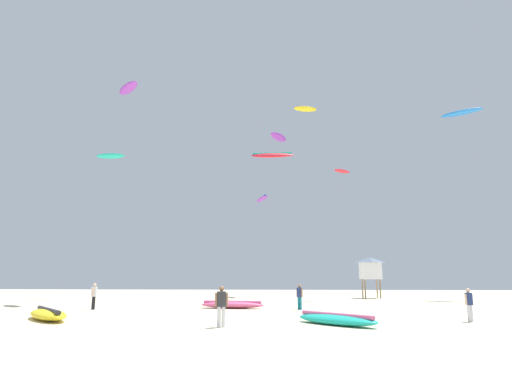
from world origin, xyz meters
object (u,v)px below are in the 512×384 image
(kite_aloft_0, at_px, (272,155))
(kite_aloft_2, at_px, (110,156))
(kite_aloft_1, at_px, (461,113))
(kite_aloft_6, at_px, (262,199))
(person_midground, at_px, (469,302))
(person_right, at_px, (300,295))
(person_foreground, at_px, (221,303))
(lifeguard_tower, at_px, (370,268))
(kite_grounded_mid, at_px, (232,305))
(kite_aloft_7, at_px, (305,109))
(person_left, at_px, (94,294))
(kite_grounded_far, at_px, (336,319))
(kite_aloft_5, at_px, (278,137))
(kite_grounded_near, at_px, (48,314))
(kite_aloft_3, at_px, (342,171))
(kite_aloft_4, at_px, (128,88))

(kite_aloft_0, xyz_separation_m, kite_aloft_2, (-18.94, 12.17, 3.76))
(kite_aloft_1, xyz_separation_m, kite_aloft_6, (-22.00, 4.31, -8.52))
(person_midground, xyz_separation_m, person_right, (-8.03, 7.30, 0.04))
(kite_aloft_1, height_order, kite_aloft_2, kite_aloft_1)
(person_foreground, height_order, lifeguard_tower, lifeguard_tower)
(kite_grounded_mid, distance_m, kite_aloft_7, 33.68)
(person_left, bearing_deg, person_foreground, 131.60)
(kite_grounded_mid, bearing_deg, kite_grounded_far, -59.03)
(kite_grounded_far, bearing_deg, person_right, 98.17)
(person_foreground, distance_m, kite_grounded_mid, 11.16)
(person_right, xyz_separation_m, kite_grounded_mid, (-4.62, 0.77, -0.71))
(kite_aloft_0, bearing_deg, kite_grounded_far, -77.04)
(kite_grounded_far, xyz_separation_m, kite_aloft_0, (-3.15, 13.67, 11.80))
(kite_grounded_far, relative_size, kite_aloft_2, 1.17)
(kite_aloft_5, bearing_deg, kite_grounded_near, -114.64)
(kite_grounded_far, height_order, kite_aloft_1, kite_aloft_1)
(kite_grounded_far, relative_size, kite_aloft_5, 1.22)
(kite_grounded_near, relative_size, kite_aloft_0, 1.32)
(kite_aloft_1, bearing_deg, person_right, -139.66)
(person_left, bearing_deg, kite_aloft_2, -72.93)
(kite_aloft_6, bearing_deg, kite_grounded_far, -80.75)
(lifeguard_tower, height_order, kite_aloft_7, kite_aloft_7)
(person_foreground, bearing_deg, kite_grounded_near, -120.30)
(person_left, bearing_deg, kite_grounded_mid, -175.17)
(kite_aloft_6, bearing_deg, person_foreground, -90.68)
(person_midground, relative_size, kite_aloft_6, 0.41)
(kite_grounded_near, xyz_separation_m, lifeguard_tower, (20.99, 23.83, 2.77))
(person_right, xyz_separation_m, kite_grounded_near, (-13.04, -7.75, -0.68))
(person_left, relative_size, lifeguard_tower, 0.42)
(kite_aloft_3, xyz_separation_m, kite_aloft_7, (-2.99, 10.22, 11.06))
(person_foreground, relative_size, kite_aloft_4, 0.53)
(kite_aloft_0, relative_size, kite_aloft_7, 1.10)
(kite_aloft_2, height_order, kite_aloft_5, kite_aloft_5)
(kite_aloft_3, bearing_deg, kite_grounded_far, -99.49)
(person_midground, height_order, kite_aloft_5, kite_aloft_5)
(person_foreground, height_order, kite_aloft_0, kite_aloft_0)
(person_midground, bearing_deg, kite_grounded_mid, -152.29)
(person_right, xyz_separation_m, kite_aloft_6, (-3.44, 20.07, 10.24))
(kite_aloft_5, xyz_separation_m, kite_aloft_7, (3.53, 6.23, 5.91))
(lifeguard_tower, bearing_deg, kite_grounded_far, -104.77)
(person_midground, height_order, kite_aloft_4, kite_aloft_4)
(person_midground, height_order, kite_aloft_6, kite_aloft_6)
(kite_grounded_mid, xyz_separation_m, kite_aloft_5, (3.19, 16.82, 17.71))
(kite_grounded_far, relative_size, kite_aloft_1, 0.96)
(person_foreground, xyz_separation_m, kite_aloft_1, (22.36, 26.10, 18.71))
(person_midground, height_order, kite_grounded_near, person_midground)
(person_foreground, bearing_deg, kite_aloft_1, 124.76)
(kite_aloft_7, bearing_deg, person_right, -95.06)
(person_foreground, xyz_separation_m, kite_aloft_5, (2.38, 27.92, 16.94))
(person_foreground, height_order, person_left, person_foreground)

